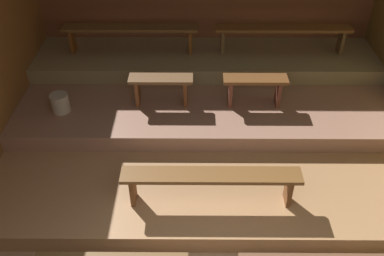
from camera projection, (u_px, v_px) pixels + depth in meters
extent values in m
cube|color=#9C7653|center=(208.00, 169.00, 5.76)|extent=(6.37, 5.86, 0.08)
cube|color=brown|center=(206.00, 6.00, 6.95)|extent=(6.37, 0.06, 2.55)
cube|color=#A77A51|center=(207.00, 134.00, 6.11)|extent=(5.57, 3.91, 0.24)
cube|color=#9C715C|center=(207.00, 94.00, 6.52)|extent=(5.57, 2.49, 0.24)
cube|color=#90815C|center=(206.00, 60.00, 6.89)|extent=(5.57, 1.17, 0.24)
cube|color=brown|center=(211.00, 175.00, 4.68)|extent=(2.05, 0.26, 0.05)
cube|color=brown|center=(133.00, 189.00, 4.82)|extent=(0.05, 0.21, 0.40)
cube|color=brown|center=(288.00, 189.00, 4.81)|extent=(0.05, 0.21, 0.40)
cube|color=brown|center=(161.00, 79.00, 5.85)|extent=(0.91, 0.26, 0.05)
cube|color=brown|center=(138.00, 92.00, 5.99)|extent=(0.05, 0.21, 0.40)
cube|color=brown|center=(185.00, 92.00, 5.98)|extent=(0.05, 0.21, 0.40)
cube|color=brown|center=(256.00, 79.00, 5.84)|extent=(0.91, 0.26, 0.05)
cube|color=brown|center=(230.00, 92.00, 5.98)|extent=(0.05, 0.21, 0.40)
cube|color=brown|center=(278.00, 92.00, 5.98)|extent=(0.05, 0.21, 0.40)
cube|color=brown|center=(130.00, 28.00, 6.59)|extent=(2.16, 0.26, 0.05)
cube|color=brown|center=(72.00, 41.00, 6.74)|extent=(0.05, 0.21, 0.40)
cube|color=brown|center=(191.00, 41.00, 6.73)|extent=(0.05, 0.21, 0.40)
cube|color=brown|center=(283.00, 28.00, 6.58)|extent=(2.16, 0.26, 0.05)
cube|color=brown|center=(222.00, 41.00, 6.72)|extent=(0.05, 0.21, 0.40)
cube|color=brown|center=(341.00, 41.00, 6.71)|extent=(0.05, 0.21, 0.40)
cylinder|color=#B2A899|center=(60.00, 103.00, 5.88)|extent=(0.26, 0.26, 0.27)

